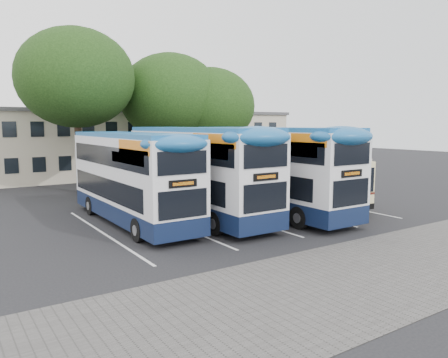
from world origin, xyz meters
TOP-DOWN VIEW (x-y plane):
  - ground at (0.00, 0.00)m, footprint 120.00×120.00m
  - paving_strip at (-2.00, -5.00)m, footprint 40.00×6.00m
  - bay_lines at (-3.75, 5.00)m, footprint 14.12×11.00m
  - depot_building at (0.00, 26.99)m, footprint 32.40×8.40m
  - lamp_post at (6.00, 19.97)m, footprint 0.25×1.05m
  - tree_left at (-8.26, 17.75)m, footprint 8.18×8.18m
  - tree_mid at (-0.64, 18.35)m, footprint 8.22×8.22m
  - tree_right at (2.60, 17.46)m, footprint 7.51×7.51m
  - bus_dd_left at (-8.84, 6.37)m, footprint 2.60×10.71m
  - bus_dd_mid at (-5.51, 5.67)m, footprint 2.75×11.32m
  - bus_dd_right at (-1.59, 4.54)m, footprint 2.75×11.32m
  - bus_single at (1.73, 6.22)m, footprint 2.58×10.15m

SIDE VIEW (x-z plane):
  - ground at x=0.00m, z-range 0.00..0.00m
  - paving_strip at x=-2.00m, z-range 0.00..0.01m
  - bay_lines at x=-3.75m, z-range 0.00..0.01m
  - bus_single at x=1.73m, z-range 0.20..3.23m
  - bus_dd_left at x=-8.84m, z-range 0.23..4.69m
  - bus_dd_right at x=-1.59m, z-range 0.24..4.96m
  - bus_dd_mid at x=-5.51m, z-range 0.24..4.96m
  - depot_building at x=0.00m, z-range 0.05..6.25m
  - lamp_post at x=6.00m, z-range 0.55..9.61m
  - tree_right at x=2.60m, z-range 1.58..11.16m
  - tree_mid at x=-0.64m, z-range 1.78..12.35m
  - tree_left at x=-8.26m, z-range 2.30..13.88m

